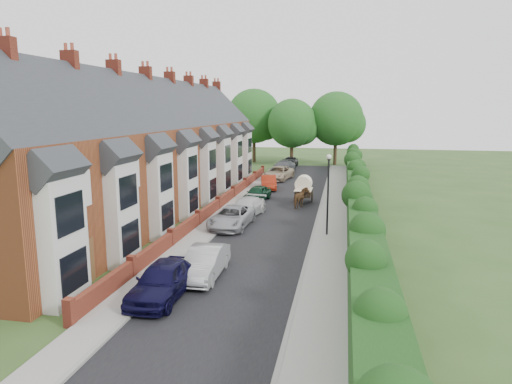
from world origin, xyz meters
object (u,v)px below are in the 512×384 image
car_grey (283,168)px  car_black (290,162)px  car_beige (278,173)px  horse_cart (304,187)px  car_silver_a (205,262)px  car_red (269,182)px  car_silver_b (232,217)px  lamppost (328,185)px  car_navy (163,280)px  horse (301,198)px  car_white (246,207)px  car_green (257,193)px

car_grey → car_black: car_grey is taller
car_beige → horse_cart: 12.98m
car_silver_a → car_black: 42.31m
car_red → car_black: bearing=78.7°
car_silver_b → horse_cart: bearing=68.6°
lamppost → car_red: size_ratio=1.23×
lamppost → car_navy: (-6.40, -10.91, -2.51)m
car_silver_a → horse: size_ratio=2.25×
car_white → horse: size_ratio=2.39×
car_silver_b → car_red: car_silver_b is taller
car_white → car_beige: 17.98m
car_silver_b → horse: 8.03m
car_silver_b → car_silver_a: bearing=-81.2°
lamppost → car_black: (-6.40, 34.10, -2.57)m
car_silver_a → car_red: 24.39m
car_navy → car_red: bearing=90.8°
car_white → car_grey: (-0.27, 22.71, 0.13)m
car_green → car_beige: car_beige is taller
car_red → car_beige: 6.20m
car_green → car_black: car_black is taller
car_navy → horse: size_ratio=2.40×
car_white → horse_cart: 6.80m
car_silver_b → car_white: car_silver_b is taller
car_silver_b → horse_cart: horse_cart is taller
car_silver_b → car_grey: bearing=92.6°
car_red → car_navy: bearing=-101.3°
car_beige → car_grey: 4.73m
car_silver_a → car_grey: car_grey is taller
lamppost → car_red: bearing=111.6°
car_silver_b → horse_cart: (4.02, 9.02, 0.65)m
car_silver_b → car_beige: (0.06, 21.38, 0.05)m
lamppost → car_white: size_ratio=1.12×
horse_cart → car_grey: bearing=103.2°
lamppost → car_black: lamppost is taller
car_red → car_black: car_black is taller
car_white → horse: horse is taller
car_green → car_red: car_red is taller
car_grey → horse_cart: horse_cart is taller
car_silver_a → car_beige: size_ratio=0.80×
car_black → car_white: bearing=-82.9°
car_black → horse: 26.46m
car_silver_b → car_beige: size_ratio=0.93×
car_green → car_navy: bearing=-80.0°
car_navy → car_beige: car_navy is taller
car_navy → car_beige: size_ratio=0.85×
car_navy → car_grey: (0.00, 38.01, 0.01)m
car_silver_a → car_white: (-0.72, 12.59, -0.05)m
car_silver_b → horse: bearing=62.5°
car_white → car_grey: 22.72m
car_red → car_black: 17.93m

